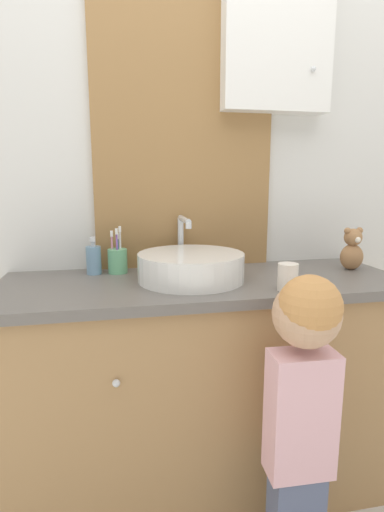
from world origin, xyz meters
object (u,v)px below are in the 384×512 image
at_px(child_figure, 303,390).
at_px(teddy_bear, 352,250).
at_px(toothbrush_holder, 118,260).
at_px(sink_basin, 191,266).
at_px(soap_dispenser, 94,259).
at_px(drinking_cup, 288,277).

xyz_separation_m(child_figure, teddy_bear, (0.43, 0.47, 0.31)).
height_order(toothbrush_holder, teddy_bear, toothbrush_holder).
distance_m(sink_basin, soap_dispenser, 0.39).
bearing_deg(sink_basin, teddy_bear, 3.51).
relative_size(toothbrush_holder, soap_dispenser, 1.25).
bearing_deg(soap_dispenser, toothbrush_holder, 0.50).
xyz_separation_m(soap_dispenser, teddy_bear, (1.02, -0.13, 0.02)).
bearing_deg(soap_dispenser, child_figure, -45.11).
xyz_separation_m(sink_basin, toothbrush_holder, (-0.26, 0.17, -0.00)).
bearing_deg(child_figure, teddy_bear, 47.19).
distance_m(sink_basin, drinking_cup, 0.35).
relative_size(sink_basin, drinking_cup, 4.84).
distance_m(child_figure, teddy_bear, 0.71).
xyz_separation_m(soap_dispenser, child_figure, (0.59, -0.59, -0.29)).
distance_m(toothbrush_holder, child_figure, 0.83).
height_order(sink_basin, soap_dispenser, sink_basin).
bearing_deg(teddy_bear, toothbrush_holder, 172.28).
bearing_deg(toothbrush_holder, sink_basin, -32.81).
bearing_deg(drinking_cup, soap_dispenser, 150.12).
height_order(teddy_bear, drinking_cup, teddy_bear).
relative_size(toothbrush_holder, child_figure, 0.19).
bearing_deg(toothbrush_holder, child_figure, -49.91).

